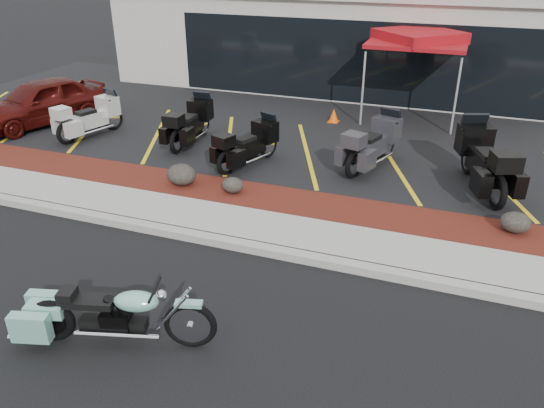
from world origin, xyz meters
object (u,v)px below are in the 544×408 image
at_px(hero_cruiser, 190,318).
at_px(traffic_cone, 334,115).
at_px(popup_canopy, 419,39).
at_px(touring_white, 112,109).
at_px(parked_car, 41,102).

height_order(hero_cruiser, traffic_cone, hero_cruiser).
bearing_deg(popup_canopy, traffic_cone, -140.58).
bearing_deg(touring_white, traffic_cone, -45.91).
bearing_deg(popup_canopy, parked_car, -149.51).
relative_size(hero_cruiser, traffic_cone, 6.88).
xyz_separation_m(traffic_cone, popup_canopy, (2.08, 1.33, 2.12)).
xyz_separation_m(parked_car, popup_canopy, (10.12, 4.41, 1.66)).
distance_m(parked_car, popup_canopy, 11.17).
xyz_separation_m(parked_car, traffic_cone, (8.04, 3.09, -0.46)).
bearing_deg(parked_car, touring_white, 24.64).
distance_m(parked_car, traffic_cone, 8.63).
height_order(touring_white, parked_car, parked_car).
bearing_deg(hero_cruiser, popup_canopy, 66.70).
xyz_separation_m(hero_cruiser, traffic_cone, (-0.55, 10.09, -0.13)).
distance_m(traffic_cone, popup_canopy, 3.26).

